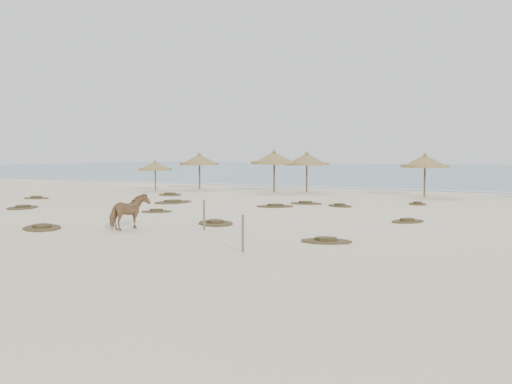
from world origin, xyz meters
TOP-DOWN VIEW (x-y plane):
  - ground at (0.00, 0.00)m, footprint 160.00×160.00m
  - ocean at (0.00, 75.00)m, footprint 200.00×100.00m
  - foam_line at (0.00, 26.00)m, footprint 70.00×0.60m
  - palapa_0 at (-14.08, 15.98)m, footprint 2.89×2.89m
  - palapa_1 at (-11.86, 18.87)m, footprint 3.54×3.54m
  - palapa_2 at (-4.96, 18.43)m, footprint 4.05×4.05m
  - palapa_3 at (-2.91, 19.80)m, footprint 3.72×3.72m
  - palapa_4 at (5.84, 19.28)m, footprint 3.94×3.94m
  - horse at (-1.00, -2.66)m, footprint 0.95×1.71m
  - fence_post_near at (1.60, -1.37)m, footprint 0.11×0.11m
  - fence_post_far at (5.28, -4.96)m, footprint 0.10×0.10m
  - scrub_0 at (-11.58, 1.28)m, footprint 2.22×2.61m
  - scrub_1 at (-6.44, 7.72)m, footprint 2.04×2.85m
  - scrub_2 at (-4.02, 2.99)m, footprint 1.82×1.67m
  - scrub_3 at (0.05, 8.19)m, footprint 2.47×2.25m
  - scrub_4 at (8.01, 4.67)m, footprint 1.73×1.95m
  - scrub_6 at (-10.17, 12.56)m, footprint 2.78×2.86m
  - scrub_7 at (3.11, 10.07)m, footprint 1.99×1.87m
  - scrub_8 at (-16.03, 6.09)m, footprint 1.92×1.51m
  - scrub_9 at (1.05, 0.34)m, footprint 2.51×2.56m
  - scrub_10 at (6.65, 13.24)m, footprint 1.39×1.73m
  - scrub_11 at (-4.19, -4.04)m, footprint 2.62×2.52m
  - scrub_12 at (6.85, -2.07)m, footprint 1.95×1.51m
  - scrub_13 at (0.86, 10.60)m, footprint 1.99×1.41m

SIDE VIEW (x-z plane):
  - ground at x=0.00m, z-range 0.00..0.00m
  - ocean at x=0.00m, z-range 0.00..0.01m
  - foam_line at x=0.00m, z-range 0.00..0.01m
  - scrub_7 at x=3.11m, z-range -0.03..0.13m
  - scrub_12 at x=6.85m, z-range -0.03..0.13m
  - scrub_0 at x=-11.58m, z-range -0.03..0.13m
  - scrub_2 at x=-4.02m, z-range -0.03..0.13m
  - scrub_3 at x=0.05m, z-range -0.03..0.13m
  - scrub_6 at x=-10.17m, z-range -0.03..0.13m
  - scrub_9 at x=1.05m, z-range -0.03..0.13m
  - scrub_11 at x=-4.19m, z-range -0.03..0.13m
  - scrub_1 at x=-6.44m, z-range -0.03..0.13m
  - scrub_4 at x=8.01m, z-range -0.03..0.13m
  - scrub_8 at x=-16.03m, z-range -0.03..0.13m
  - scrub_10 at x=6.65m, z-range -0.03..0.13m
  - scrub_13 at x=0.86m, z-range -0.03..0.13m
  - fence_post_far at x=5.28m, z-range 0.00..1.11m
  - fence_post_near at x=1.60m, z-range 0.00..1.15m
  - horse at x=-1.00m, z-range 0.00..1.38m
  - palapa_0 at x=-14.08m, z-range 0.67..3.09m
  - palapa_4 at x=5.84m, z-range 0.83..3.83m
  - palapa_1 at x=-11.86m, z-range 0.83..3.85m
  - palapa_3 at x=-2.91m, z-range 0.85..3.95m
  - palapa_2 at x=-4.96m, z-range 0.89..4.11m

